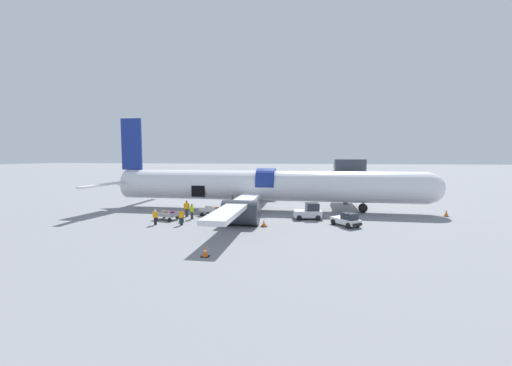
{
  "coord_description": "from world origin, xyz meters",
  "views": [
    {
      "loc": [
        6.05,
        -32.55,
        6.74
      ],
      "look_at": [
        -0.08,
        4.47,
        3.55
      ],
      "focal_mm": 22.0,
      "sensor_mm": 36.0,
      "label": 1
    }
  ],
  "objects_px": {
    "ground_crew_loader_a": "(192,211)",
    "baggage_cart_queued": "(215,211)",
    "airplane": "(262,186)",
    "baggage_tug_mid": "(309,212)",
    "suitcase_on_tarmac_upright": "(181,220)",
    "ground_crew_loader_b": "(187,208)",
    "baggage_tug_lead": "(347,220)",
    "ground_crew_driver": "(181,217)",
    "ground_crew_supervisor": "(155,217)",
    "baggage_cart_loading": "(168,216)"
  },
  "relations": [
    {
      "from": "ground_crew_loader_b",
      "to": "suitcase_on_tarmac_upright",
      "type": "distance_m",
      "value": 3.29
    },
    {
      "from": "baggage_cart_loading",
      "to": "ground_crew_loader_a",
      "type": "bearing_deg",
      "value": 18.71
    },
    {
      "from": "baggage_cart_queued",
      "to": "suitcase_on_tarmac_upright",
      "type": "bearing_deg",
      "value": -120.38
    },
    {
      "from": "ground_crew_supervisor",
      "to": "ground_crew_loader_b",
      "type": "bearing_deg",
      "value": 72.05
    },
    {
      "from": "ground_crew_driver",
      "to": "suitcase_on_tarmac_upright",
      "type": "relative_size",
      "value": 2.58
    },
    {
      "from": "ground_crew_loader_a",
      "to": "ground_crew_driver",
      "type": "bearing_deg",
      "value": -88.74
    },
    {
      "from": "baggage_cart_queued",
      "to": "ground_crew_loader_b",
      "type": "relative_size",
      "value": 2.29
    },
    {
      "from": "suitcase_on_tarmac_upright",
      "to": "airplane",
      "type": "bearing_deg",
      "value": 52.0
    },
    {
      "from": "ground_crew_loader_a",
      "to": "baggage_tug_lead",
      "type": "bearing_deg",
      "value": -2.92
    },
    {
      "from": "airplane",
      "to": "ground_crew_loader_b",
      "type": "height_order",
      "value": "airplane"
    },
    {
      "from": "baggage_tug_lead",
      "to": "baggage_cart_queued",
      "type": "height_order",
      "value": "baggage_tug_lead"
    },
    {
      "from": "airplane",
      "to": "baggage_tug_mid",
      "type": "relative_size",
      "value": 12.85
    },
    {
      "from": "baggage_tug_mid",
      "to": "ground_crew_loader_b",
      "type": "xyz_separation_m",
      "value": [
        -13.5,
        -0.88,
        0.22
      ]
    },
    {
      "from": "ground_crew_supervisor",
      "to": "baggage_cart_queued",
      "type": "bearing_deg",
      "value": 49.93
    },
    {
      "from": "ground_crew_loader_b",
      "to": "suitcase_on_tarmac_upright",
      "type": "bearing_deg",
      "value": -77.48
    },
    {
      "from": "baggage_tug_mid",
      "to": "suitcase_on_tarmac_upright",
      "type": "distance_m",
      "value": 13.43
    },
    {
      "from": "ground_crew_driver",
      "to": "ground_crew_supervisor",
      "type": "height_order",
      "value": "ground_crew_driver"
    },
    {
      "from": "baggage_tug_lead",
      "to": "baggage_cart_queued",
      "type": "distance_m",
      "value": 14.37
    },
    {
      "from": "baggage_tug_mid",
      "to": "ground_crew_driver",
      "type": "relative_size",
      "value": 2.08
    },
    {
      "from": "ground_crew_loader_b",
      "to": "ground_crew_loader_a",
      "type": "bearing_deg",
      "value": -47.95
    },
    {
      "from": "baggage_cart_queued",
      "to": "ground_crew_driver",
      "type": "height_order",
      "value": "ground_crew_driver"
    },
    {
      "from": "airplane",
      "to": "ground_crew_loader_a",
      "type": "relative_size",
      "value": 25.29
    },
    {
      "from": "airplane",
      "to": "ground_crew_driver",
      "type": "xyz_separation_m",
      "value": [
        -6.58,
        -10.07,
        -2.15
      ]
    },
    {
      "from": "baggage_tug_lead",
      "to": "suitcase_on_tarmac_upright",
      "type": "distance_m",
      "value": 16.45
    },
    {
      "from": "airplane",
      "to": "ground_crew_supervisor",
      "type": "xyz_separation_m",
      "value": [
        -9.19,
        -10.36,
        -2.17
      ]
    },
    {
      "from": "baggage_tug_lead",
      "to": "ground_crew_loader_b",
      "type": "relative_size",
      "value": 1.68
    },
    {
      "from": "ground_crew_supervisor",
      "to": "airplane",
      "type": "bearing_deg",
      "value": 48.44
    },
    {
      "from": "ground_crew_supervisor",
      "to": "suitcase_on_tarmac_upright",
      "type": "height_order",
      "value": "ground_crew_supervisor"
    },
    {
      "from": "ground_crew_driver",
      "to": "baggage_cart_loading",
      "type": "bearing_deg",
      "value": 138.62
    },
    {
      "from": "baggage_tug_lead",
      "to": "ground_crew_loader_b",
      "type": "bearing_deg",
      "value": 173.25
    },
    {
      "from": "baggage_tug_lead",
      "to": "baggage_cart_loading",
      "type": "distance_m",
      "value": 18.43
    },
    {
      "from": "baggage_cart_loading",
      "to": "ground_crew_loader_a",
      "type": "distance_m",
      "value": 2.58
    },
    {
      "from": "baggage_cart_loading",
      "to": "ground_crew_loader_b",
      "type": "bearing_deg",
      "value": 56.79
    },
    {
      "from": "ground_crew_loader_b",
      "to": "ground_crew_supervisor",
      "type": "bearing_deg",
      "value": -107.95
    },
    {
      "from": "baggage_tug_lead",
      "to": "baggage_tug_mid",
      "type": "bearing_deg",
      "value": 141.11
    },
    {
      "from": "baggage_tug_lead",
      "to": "ground_crew_supervisor",
      "type": "relative_size",
      "value": 2.02
    },
    {
      "from": "baggage_tug_mid",
      "to": "baggage_cart_queued",
      "type": "relative_size",
      "value": 0.77
    },
    {
      "from": "ground_crew_supervisor",
      "to": "ground_crew_driver",
      "type": "bearing_deg",
      "value": 6.29
    },
    {
      "from": "baggage_cart_queued",
      "to": "ground_crew_driver",
      "type": "xyz_separation_m",
      "value": [
        -1.87,
        -5.03,
        0.28
      ]
    },
    {
      "from": "ground_crew_loader_a",
      "to": "baggage_cart_queued",
      "type": "bearing_deg",
      "value": 46.45
    },
    {
      "from": "baggage_cart_loading",
      "to": "ground_crew_loader_a",
      "type": "height_order",
      "value": "ground_crew_loader_a"
    },
    {
      "from": "ground_crew_supervisor",
      "to": "suitcase_on_tarmac_upright",
      "type": "xyz_separation_m",
      "value": [
        2.15,
        1.36,
        -0.56
      ]
    },
    {
      "from": "baggage_tug_lead",
      "to": "ground_crew_driver",
      "type": "xyz_separation_m",
      "value": [
        -15.95,
        -2.18,
        0.24
      ]
    },
    {
      "from": "ground_crew_supervisor",
      "to": "baggage_cart_loading",
      "type": "bearing_deg",
      "value": 86.96
    },
    {
      "from": "baggage_tug_lead",
      "to": "baggage_tug_mid",
      "type": "relative_size",
      "value": 0.95
    },
    {
      "from": "baggage_tug_lead",
      "to": "baggage_cart_queued",
      "type": "xyz_separation_m",
      "value": [
        -14.08,
        2.85,
        -0.04
      ]
    },
    {
      "from": "ground_crew_loader_b",
      "to": "baggage_cart_queued",
      "type": "bearing_deg",
      "value": 15.3
    },
    {
      "from": "baggage_tug_mid",
      "to": "suitcase_on_tarmac_upright",
      "type": "height_order",
      "value": "baggage_tug_mid"
    },
    {
      "from": "baggage_cart_loading",
      "to": "ground_crew_driver",
      "type": "distance_m",
      "value": 3.33
    },
    {
      "from": "suitcase_on_tarmac_upright",
      "to": "baggage_cart_loading",
      "type": "bearing_deg",
      "value": 151.15
    }
  ]
}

